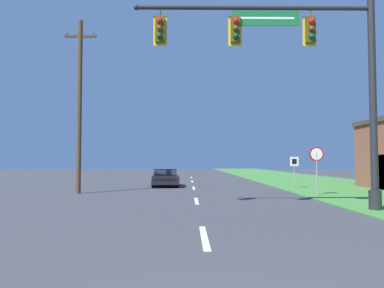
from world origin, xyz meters
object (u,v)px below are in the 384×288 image
utility_pole_near (79,103)px  route_sign_post (294,165)px  signal_mast (308,68)px  car_ahead (165,178)px  stop_sign (317,160)px

utility_pole_near → route_sign_post: bearing=15.3°
signal_mast → car_ahead: bearing=114.5°
signal_mast → route_sign_post: size_ratio=4.44×
car_ahead → route_sign_post: route_sign_post is taller
signal_mast → stop_sign: (2.28, 5.87, -3.35)m
signal_mast → car_ahead: 15.31m
stop_sign → route_sign_post: 5.03m
signal_mast → stop_sign: signal_mast is taller
stop_sign → utility_pole_near: 13.25m
signal_mast → stop_sign: 7.13m
stop_sign → car_ahead: bearing=138.4°
car_ahead → route_sign_post: (8.61, -2.40, 0.92)m
car_ahead → stop_sign: size_ratio=1.80×
stop_sign → utility_pole_near: bearing=173.6°
stop_sign → route_sign_post: bearing=87.0°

